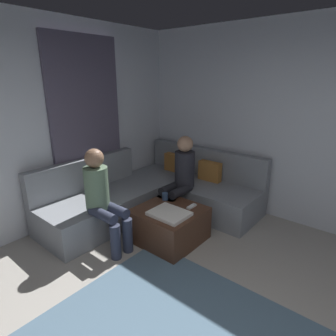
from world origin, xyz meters
TOP-DOWN VIEW (x-y plane):
  - curtain_panel at (-2.84, 1.30)m, footprint 0.06×1.10m
  - sectional_couch at (-2.08, 1.88)m, footprint 2.10×2.55m
  - ottoman at (-1.42, 1.40)m, footprint 0.76×0.76m
  - folded_blanket at (-1.32, 1.28)m, footprint 0.44×0.36m
  - coffee_mug at (-1.64, 1.58)m, footprint 0.08×0.08m
  - game_remote at (-1.24, 1.62)m, footprint 0.05×0.15m
  - person_on_couch_back at (-1.66, 1.93)m, footprint 0.30×0.60m
  - person_on_couch_side at (-1.93, 0.80)m, footprint 0.60×0.30m

SIDE VIEW (x-z plane):
  - ottoman at x=-1.42m, z-range 0.00..0.42m
  - sectional_couch at x=-2.08m, z-range -0.15..0.72m
  - game_remote at x=-1.24m, z-range 0.42..0.44m
  - folded_blanket at x=-1.32m, z-range 0.42..0.46m
  - coffee_mug at x=-1.64m, z-range 0.42..0.52m
  - person_on_couch_back at x=-1.66m, z-range 0.06..1.26m
  - person_on_couch_side at x=-1.93m, z-range 0.06..1.26m
  - curtain_panel at x=-2.84m, z-range 0.00..2.50m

